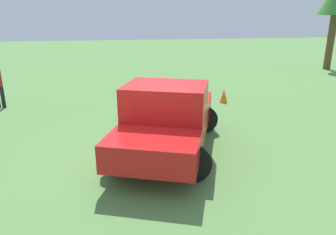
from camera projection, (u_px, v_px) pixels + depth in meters
ground_plane at (150, 156)px, 7.95m from camera, size 80.00×80.00×0.00m
pickup_truck at (167, 117)px, 7.92m from camera, size 3.50×5.13×1.82m
traffic_cone at (224, 96)px, 12.79m from camera, size 0.32×0.32×0.55m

